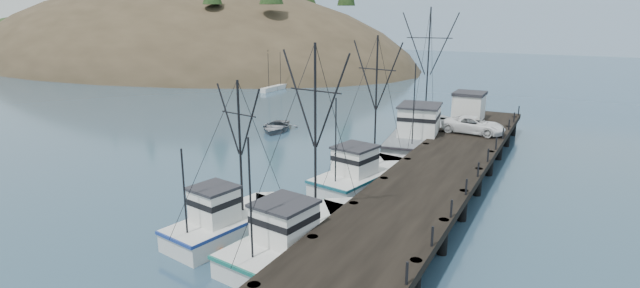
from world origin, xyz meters
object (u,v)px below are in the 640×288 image
at_px(trawler_far, 366,174).
at_px(work_vessel, 422,136).
at_px(motorboat, 276,131).
at_px(pier, 442,167).
at_px(trawler_mid, 233,221).
at_px(pier_shed, 469,105).
at_px(pickup_truck, 474,125).
at_px(trawler_near, 304,236).

relative_size(trawler_far, work_vessel, 0.70).
bearing_deg(motorboat, pier, -42.95).
relative_size(trawler_mid, trawler_far, 0.82).
distance_m(trawler_mid, pier_shed, 30.72).
bearing_deg(trawler_far, pier, 14.53).
relative_size(pier_shed, motorboat, 0.55).
bearing_deg(work_vessel, pickup_truck, -0.86).
bearing_deg(trawler_mid, trawler_near, 1.59).
xyz_separation_m(work_vessel, motorboat, (-16.23, -0.26, -1.23)).
height_order(trawler_near, work_vessel, work_vessel).
xyz_separation_m(pier_shed, motorboat, (-19.27, -6.23, -3.42)).
bearing_deg(trawler_near, pier_shed, 84.78).
relative_size(trawler_near, motorboat, 1.97).
height_order(pier_shed, pickup_truck, pier_shed).
xyz_separation_m(pier, trawler_far, (-5.30, -1.37, -0.87)).
bearing_deg(pier_shed, trawler_near, -95.22).
xyz_separation_m(trawler_near, trawler_far, (-1.10, 11.64, 0.00)).
relative_size(pier, trawler_far, 3.88).
relative_size(pier_shed, pickup_truck, 0.58).
bearing_deg(trawler_far, work_vessel, 86.36).
bearing_deg(pier_shed, motorboat, -162.08).
bearing_deg(work_vessel, trawler_near, -89.18).
relative_size(trawler_near, trawler_far, 1.01).
xyz_separation_m(trawler_near, pier_shed, (2.70, 29.58, 2.60)).
relative_size(pier, motorboat, 7.54).
relative_size(work_vessel, pickup_truck, 2.96).
distance_m(trawler_far, pickup_truck, 13.24).
distance_m(pier, pier_shed, 16.72).
height_order(trawler_far, motorboat, trawler_far).
xyz_separation_m(work_vessel, pickup_truck, (4.71, -0.07, 1.53)).
xyz_separation_m(work_vessel, pier_shed, (3.04, 5.97, 2.19)).
distance_m(pier, trawler_mid, 15.89).
bearing_deg(pier_shed, trawler_mid, -103.96).
bearing_deg(work_vessel, pier, -66.81).
bearing_deg(pier, motorboat, 153.54).
height_order(trawler_near, trawler_mid, trawler_near).
bearing_deg(trawler_near, trawler_far, 95.40).
xyz_separation_m(pier, trawler_mid, (-8.89, -13.14, -0.87)).
bearing_deg(pickup_truck, pier, -175.52).
distance_m(pier, trawler_far, 5.55).
relative_size(work_vessel, motorboat, 2.78).
height_order(trawler_mid, pier_shed, trawler_mid).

